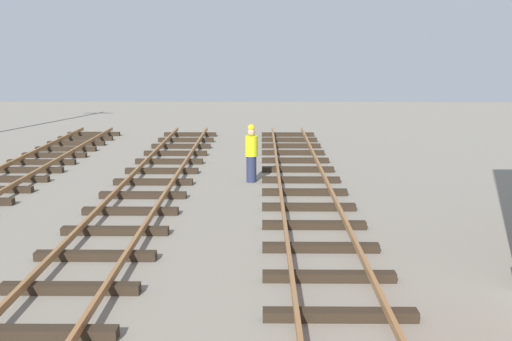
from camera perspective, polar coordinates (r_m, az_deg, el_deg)
The scene contains 1 object.
track_worker_foreground at distance 17.91m, azimuth -0.47°, elevation 1.73°, with size 0.40×0.40×1.87m.
Camera 1 is at (0.01, -2.95, 4.36)m, focal length 39.36 mm.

